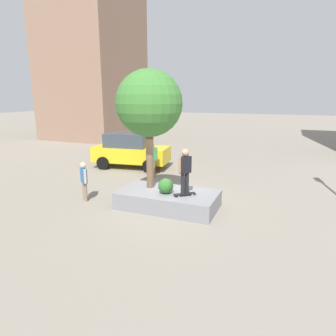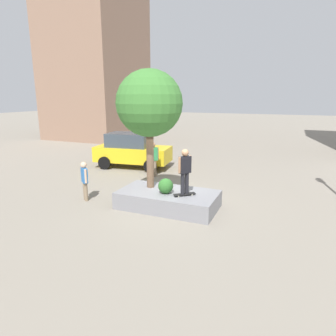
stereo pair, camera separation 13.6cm
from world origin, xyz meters
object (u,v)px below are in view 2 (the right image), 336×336
Objects in this scene: planter_ledge at (168,200)px; skateboarder at (185,168)px; taxi_cab at (132,150)px; pedestrian_crossing at (153,157)px; passerby_with_bag at (85,178)px; plaza_tree at (149,104)px; skateboard at (185,194)px.

skateboarder reaches higher than planter_ledge.
taxi_cab is at bearing 133.93° from skateboarder.
planter_ledge is 0.81× the size of taxi_cab.
skateboarder reaches higher than pedestrian_crossing.
planter_ledge is 2.32× the size of passerby_with_bag.
pedestrian_crossing is (-3.13, 3.95, -0.59)m from skateboarder.
planter_ledge is 4.52m from pedestrian_crossing.
pedestrian_crossing is at bearing -34.49° from taxi_cab.
taxi_cab is at bearing 130.70° from planter_ledge.
plaza_tree is 3.89m from passerby_with_bag.
planter_ledge is at bearing 9.22° from passerby_with_bag.
skateboard is 5.05m from pedestrian_crossing.
pedestrian_crossing is 1.14× the size of passerby_with_bag.
skateboarder is (0.00, 0.00, 0.94)m from skateboard.
pedestrian_crossing is at bearing 77.84° from passerby_with_bag.
planter_ledge is 2.04× the size of pedestrian_crossing.
passerby_with_bag is at bearing -102.16° from pedestrian_crossing.
planter_ledge is 2.27× the size of skateboarder.
plaza_tree is at bearing -53.76° from taxi_cab.
skateboard is (0.72, -0.20, 0.37)m from planter_ledge.
taxi_cab is at bearing 133.93° from skateboard.
pedestrian_crossing is at bearing 128.38° from skateboard.
planter_ledge is at bearing -17.52° from plaza_tree.
planter_ledge is 3.58m from plaza_tree.
passerby_with_bag is (-2.49, -0.81, -2.87)m from plaza_tree.
plaza_tree is at bearing 163.51° from skateboard.
pedestrian_crossing is at bearing 114.14° from plaza_tree.
planter_ledge is 0.83m from skateboard.
taxi_cab is 2.50× the size of pedestrian_crossing.
plaza_tree is at bearing 163.51° from skateboarder.
skateboard is 0.47× the size of passerby_with_bag.
planter_ledge is 6.81m from taxi_cab.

